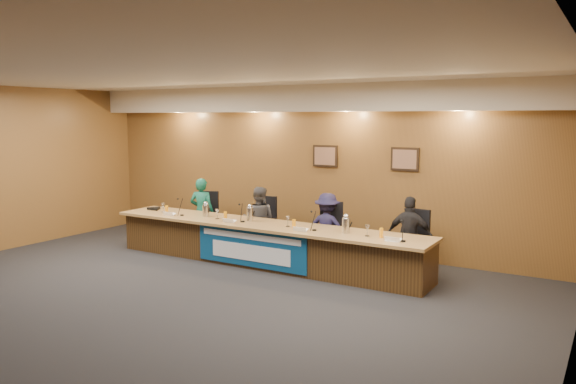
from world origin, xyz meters
name	(u,v)px	position (x,y,z in m)	size (l,w,h in m)	color
floor	(171,302)	(0.00, 0.00, 0.00)	(10.00, 10.00, 0.00)	black
ceiling	(164,72)	(0.00, 0.00, 3.20)	(10.00, 8.00, 0.04)	silver
wall_back	(308,168)	(0.00, 4.00, 1.60)	(10.00, 0.04, 3.20)	brown
wall_right	(572,226)	(5.00, 0.00, 1.60)	(0.04, 8.00, 3.20)	brown
soffit	(302,99)	(0.00, 3.75, 2.95)	(10.00, 0.50, 0.50)	beige
dais_body	(264,245)	(0.00, 2.40, 0.35)	(6.00, 0.80, 0.70)	#3C2712
dais_top	(262,225)	(0.00, 2.35, 0.72)	(6.10, 0.95, 0.05)	olive
banner	(251,248)	(0.00, 1.99, 0.38)	(2.20, 0.02, 0.65)	navy
banner_text_upper	(250,237)	(0.00, 1.97, 0.58)	(2.00, 0.01, 0.10)	silver
banner_text_lower	(250,253)	(0.00, 1.97, 0.30)	(1.60, 0.01, 0.28)	silver
wall_photo_left	(325,156)	(0.40, 3.97, 1.85)	(0.52, 0.04, 0.42)	black
wall_photo_right	(405,159)	(2.00, 3.97, 1.85)	(0.52, 0.04, 0.42)	black
panelist_a	(202,212)	(-1.92, 3.03, 0.69)	(0.50, 0.33, 1.38)	#0F503F
panelist_b	(259,220)	(-0.53, 3.03, 0.65)	(0.63, 0.49, 1.29)	#454449
panelist_c	(327,229)	(0.93, 3.03, 0.63)	(0.82, 0.47, 1.27)	black
panelist_d	(410,236)	(2.45, 3.03, 0.66)	(0.77, 0.32, 1.32)	black
office_chair_a	(205,221)	(-1.92, 3.13, 0.48)	(0.48, 0.48, 0.08)	black
office_chair_b	(262,228)	(-0.53, 3.13, 0.48)	(0.48, 0.48, 0.08)	black
office_chair_c	(330,236)	(0.93, 3.13, 0.48)	(0.48, 0.48, 0.08)	black
office_chair_d	(411,246)	(2.45, 3.13, 0.48)	(0.48, 0.48, 0.08)	black
nameplate_a	(168,213)	(-1.95, 2.08, 0.80)	(0.24, 0.06, 0.09)	white
microphone_a	(182,215)	(-1.73, 2.22, 0.76)	(0.07, 0.07, 0.02)	black
juice_glass_a	(167,209)	(-2.17, 2.27, 0.82)	(0.06, 0.06, 0.15)	orange
water_glass_a	(163,208)	(-2.31, 2.32, 0.84)	(0.08, 0.08, 0.18)	silver
nameplate_b	(228,220)	(-0.54, 2.09, 0.80)	(0.24, 0.06, 0.09)	white
microphone_b	(243,221)	(-0.37, 2.28, 0.76)	(0.07, 0.07, 0.02)	black
juice_glass_b	(225,216)	(-0.77, 2.31, 0.82)	(0.06, 0.06, 0.15)	orange
water_glass_b	(217,214)	(-0.95, 2.29, 0.84)	(0.08, 0.08, 0.18)	silver
nameplate_c	(300,229)	(0.91, 2.07, 0.80)	(0.24, 0.06, 0.09)	white
microphone_c	(314,230)	(1.09, 2.26, 0.76)	(0.07, 0.07, 0.02)	black
juice_glass_c	(294,224)	(0.70, 2.26, 0.82)	(0.06, 0.06, 0.15)	orange
water_glass_c	(288,221)	(0.54, 2.32, 0.84)	(0.08, 0.08, 0.18)	silver
nameplate_d	(392,239)	(2.48, 2.13, 0.80)	(0.24, 0.06, 0.09)	white
microphone_d	(403,241)	(2.62, 2.21, 0.76)	(0.07, 0.07, 0.02)	black
juice_glass_d	(381,233)	(2.23, 2.31, 0.82)	(0.06, 0.06, 0.15)	orange
water_glass_d	(367,231)	(2.01, 2.29, 0.84)	(0.08, 0.08, 0.18)	silver
carafe_left	(206,211)	(-1.28, 2.38, 0.86)	(0.12, 0.12, 0.22)	silver
carafe_mid	(250,214)	(-0.31, 2.42, 0.87)	(0.12, 0.12, 0.24)	silver
carafe_right	(346,226)	(1.61, 2.35, 0.87)	(0.13, 0.13, 0.24)	silver
speakerphone	(155,209)	(-2.65, 2.44, 0.78)	(0.32, 0.32, 0.05)	black
paper_stack	(394,240)	(2.46, 2.26, 0.75)	(0.22, 0.30, 0.01)	white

